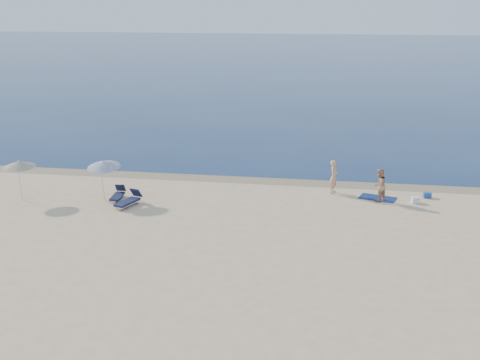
% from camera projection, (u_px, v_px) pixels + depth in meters
% --- Properties ---
extents(sea, '(240.00, 160.00, 0.01)m').
position_uv_depth(sea, '(328.00, 57.00, 111.07)').
color(sea, '#0B1F45').
rests_on(sea, ground).
extents(wet_sand_strip, '(240.00, 1.60, 0.00)m').
position_uv_depth(wet_sand_strip, '(299.00, 182.00, 34.86)').
color(wet_sand_strip, '#847254').
rests_on(wet_sand_strip, ground).
extents(person_left, '(0.59, 0.76, 1.85)m').
position_uv_depth(person_left, '(334.00, 177.00, 32.64)').
color(person_left, tan).
rests_on(person_left, ground).
extents(person_right, '(1.07, 1.09, 1.77)m').
position_uv_depth(person_right, '(379.00, 185.00, 31.32)').
color(person_right, tan).
rests_on(person_right, ground).
extents(beach_towel, '(2.10, 1.54, 0.03)m').
position_uv_depth(beach_towel, '(378.00, 198.00, 32.04)').
color(beach_towel, '#0F1D4F').
rests_on(beach_towel, ground).
extents(white_bag, '(0.45, 0.41, 0.32)m').
position_uv_depth(white_bag, '(415.00, 200.00, 31.25)').
color(white_bag, silver).
rests_on(white_bag, ground).
extents(blue_cooler, '(0.43, 0.33, 0.29)m').
position_uv_depth(blue_cooler, '(427.00, 195.00, 32.09)').
color(blue_cooler, '#1C4599').
rests_on(blue_cooler, ground).
extents(umbrella_near, '(1.78, 1.81, 2.27)m').
position_uv_depth(umbrella_near, '(104.00, 164.00, 31.24)').
color(umbrella_near, silver).
rests_on(umbrella_near, ground).
extents(umbrella_far, '(1.74, 1.75, 2.21)m').
position_uv_depth(umbrella_far, '(19.00, 164.00, 31.27)').
color(umbrella_far, silver).
rests_on(umbrella_far, ground).
extents(lounger_left, '(1.08, 1.81, 0.76)m').
position_uv_depth(lounger_left, '(129.00, 200.00, 30.83)').
color(lounger_left, '#161D3D').
rests_on(lounger_left, ground).
extents(lounger_right, '(0.63, 1.57, 0.68)m').
position_uv_depth(lounger_right, '(118.00, 195.00, 31.83)').
color(lounger_right, '#141C39').
rests_on(lounger_right, ground).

